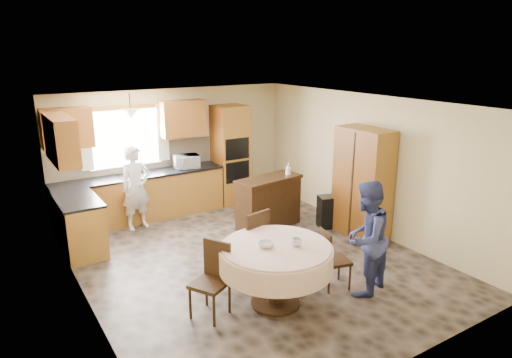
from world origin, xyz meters
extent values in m
cube|color=brown|center=(0.00, 0.00, 0.00)|extent=(5.00, 6.00, 0.01)
cube|color=white|center=(0.00, 0.00, 2.50)|extent=(5.00, 6.00, 0.01)
cube|color=#D7C289|center=(0.00, 3.00, 1.25)|extent=(5.00, 0.02, 2.50)
cube|color=#D7C289|center=(0.00, -3.00, 1.25)|extent=(5.00, 0.02, 2.50)
cube|color=#D7C289|center=(-2.50, 0.00, 1.25)|extent=(0.02, 6.00, 2.50)
cube|color=#D7C289|center=(2.50, 0.00, 1.25)|extent=(0.02, 6.00, 2.50)
cube|color=white|center=(-1.00, 2.98, 1.60)|extent=(1.40, 0.03, 1.10)
cube|color=white|center=(-1.75, 2.93, 1.65)|extent=(0.22, 0.02, 1.15)
cube|color=white|center=(-0.25, 2.93, 1.65)|extent=(0.22, 0.02, 1.15)
cube|color=gold|center=(-0.85, 2.70, 0.44)|extent=(3.30, 0.60, 0.88)
cube|color=black|center=(-0.85, 2.70, 0.90)|extent=(3.30, 0.64, 0.04)
cube|color=gold|center=(-2.20, 1.80, 0.44)|extent=(0.60, 1.20, 0.88)
cube|color=black|center=(-2.20, 1.80, 0.90)|extent=(0.64, 1.20, 0.04)
cube|color=tan|center=(-0.85, 2.99, 1.18)|extent=(3.30, 0.02, 0.55)
cube|color=#BA732E|center=(-2.05, 2.83, 1.91)|extent=(0.85, 0.33, 0.72)
cube|color=#BA732E|center=(0.15, 2.83, 1.91)|extent=(0.90, 0.33, 0.72)
cube|color=#BA732E|center=(-2.33, 1.80, 1.91)|extent=(0.33, 1.20, 0.72)
cube|color=gold|center=(1.15, 2.69, 1.06)|extent=(0.66, 0.62, 2.12)
cube|color=black|center=(1.15, 2.38, 1.25)|extent=(0.56, 0.01, 0.45)
cube|color=black|center=(1.15, 2.38, 0.75)|extent=(0.56, 0.01, 0.45)
cone|color=beige|center=(-1.00, 2.50, 2.12)|extent=(0.36, 0.36, 0.18)
cube|color=#3A2510|center=(1.03, 1.02, 0.46)|extent=(1.34, 0.70, 0.91)
cube|color=black|center=(2.01, 0.40, 0.30)|extent=(0.52, 0.44, 0.61)
cube|color=gold|center=(2.22, -0.18, 0.98)|extent=(0.51, 1.02, 1.95)
cylinder|color=#3A2510|center=(-0.41, -1.29, 0.39)|extent=(0.22, 0.22, 0.77)
cylinder|color=#3A2510|center=(-0.41, -1.29, 0.02)|extent=(0.65, 0.65, 0.04)
cylinder|color=beige|center=(-0.41, -1.29, 0.81)|extent=(1.41, 1.41, 0.05)
cylinder|color=beige|center=(-0.41, -1.29, 0.66)|extent=(1.47, 1.47, 0.30)
cube|color=#3A2510|center=(-1.26, -1.07, 0.44)|extent=(0.56, 0.56, 0.05)
cube|color=#3A2510|center=(-1.10, -0.98, 0.71)|extent=(0.23, 0.36, 0.49)
cylinder|color=#3A2510|center=(-1.44, -1.25, 0.21)|extent=(0.04, 0.04, 0.42)
cylinder|color=#3A2510|center=(-1.08, -1.25, 0.21)|extent=(0.04, 0.04, 0.42)
cylinder|color=#3A2510|center=(-1.44, -0.90, 0.21)|extent=(0.04, 0.04, 0.42)
cylinder|color=#3A2510|center=(-1.08, -0.90, 0.21)|extent=(0.04, 0.04, 0.42)
cube|color=#3A2510|center=(-0.29, -0.42, 0.49)|extent=(0.54, 0.54, 0.05)
cube|color=#3A2510|center=(-0.25, -0.62, 0.78)|extent=(0.44, 0.13, 0.54)
cylinder|color=#3A2510|center=(-0.49, -0.61, 0.23)|extent=(0.04, 0.04, 0.47)
cylinder|color=#3A2510|center=(-0.10, -0.61, 0.23)|extent=(0.04, 0.04, 0.47)
cylinder|color=#3A2510|center=(-0.49, -0.22, 0.23)|extent=(0.04, 0.04, 0.47)
cylinder|color=#3A2510|center=(-0.10, -0.22, 0.23)|extent=(0.04, 0.04, 0.47)
cube|color=#3A2510|center=(0.56, -1.35, 0.40)|extent=(0.46, 0.46, 0.04)
cube|color=#3A2510|center=(0.40, -1.31, 0.64)|extent=(0.12, 0.35, 0.45)
cylinder|color=#3A2510|center=(0.40, -1.51, 0.19)|extent=(0.03, 0.03, 0.38)
cylinder|color=#3A2510|center=(0.72, -1.51, 0.19)|extent=(0.03, 0.03, 0.38)
cylinder|color=#3A2510|center=(0.40, -1.19, 0.19)|extent=(0.03, 0.03, 0.38)
cylinder|color=#3A2510|center=(0.72, -1.19, 0.19)|extent=(0.03, 0.03, 0.38)
cube|color=gold|center=(2.47, 0.39, 1.58)|extent=(0.05, 0.51, 0.42)
cube|color=#A0AEBB|center=(2.44, 0.39, 1.58)|extent=(0.01, 0.42, 0.34)
imported|color=silver|center=(0.11, 2.65, 1.06)|extent=(0.55, 0.42, 0.27)
imported|color=silver|center=(-1.07, 2.30, 0.79)|extent=(0.63, 0.48, 1.57)
imported|color=navy|center=(0.80, -1.67, 0.80)|extent=(0.94, 0.83, 1.60)
imported|color=#B2B2B2|center=(0.74, 1.02, 0.94)|extent=(0.28, 0.28, 0.05)
imported|color=silver|center=(1.47, 1.02, 1.05)|extent=(0.14, 0.14, 0.28)
imported|color=#B2B2B2|center=(-0.20, -1.44, 0.89)|extent=(0.14, 0.14, 0.10)
imported|color=#B2B2B2|center=(-0.54, -1.26, 0.87)|extent=(0.26, 0.26, 0.06)
camera|label=1|loc=(-3.50, -5.68, 3.27)|focal=32.00mm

